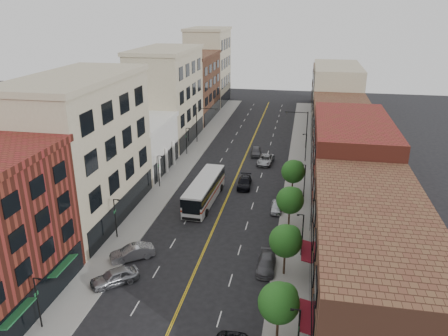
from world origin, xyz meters
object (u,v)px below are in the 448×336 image
Objects in this scene: car_parked_mid at (266,264)px; car_lane_behind at (209,173)px; city_bus at (204,189)px; car_angle_b at (132,253)px; car_angle_a at (115,277)px; car_lane_a at (245,183)px; car_lane_b at (266,160)px; car_parked_far at (276,207)px; car_lane_c at (256,151)px.

car_lane_behind reaches higher than car_parked_mid.
city_bus is 2.83× the size of car_lane_behind.
car_angle_a is at bearing -35.22° from car_angle_b.
car_lane_a is 11.39m from car_lane_b.
city_bus is 10.47m from car_parked_far.
car_lane_c reaches higher than car_lane_b.
city_bus reaches higher than car_lane_b.
city_bus is at bearing 129.28° from car_angle_b.
car_lane_b is 4.81m from car_lane_c.
car_angle_a is 1.00× the size of car_angle_b.
car_parked_mid is at bearing 57.51° from car_angle_b.
car_angle_b reaches higher than car_lane_a.
car_angle_a is 4.72m from car_angle_b.
car_angle_b is at bearing -115.20° from car_lane_a.
car_parked_mid is 1.03× the size of car_lane_c.
car_parked_mid is 37.73m from car_lane_c.
car_parked_mid is 0.94× the size of car_lane_a.
city_bus is 2.74× the size of car_angle_a.
car_lane_b is at bearing 97.80° from car_parked_far.
car_angle_b is at bearing 79.49° from car_lane_behind.
car_lane_behind is (-11.80, 24.83, 0.09)m from car_parked_mid.
car_parked_far is at bearing -75.11° from car_lane_b.
car_lane_behind is at bearing -122.94° from car_lane_c.
city_bus is 18.60m from car_parked_mid.
city_bus is 9.61m from car_lane_behind.
city_bus is 8.18m from car_lane_a.
car_lane_behind is (-1.47, 9.42, -1.19)m from city_bus.
car_angle_b is 14.82m from car_parked_mid.
car_parked_mid is at bearing -79.38° from car_lane_b.
car_lane_a reaches higher than car_parked_mid.
car_angle_b is 0.89× the size of car_lane_b.
car_parked_far is (0.00, 14.29, -0.03)m from car_parked_mid.
car_lane_b is (11.50, 33.76, -0.04)m from car_angle_b.
car_lane_behind is 6.98m from car_lane_a.
car_angle_b is at bearing -103.29° from city_bus.
car_lane_b is at bearing 95.48° from car_parked_mid.
car_angle_b reaches higher than car_parked_far.
car_lane_behind is 13.98m from car_lane_c.
car_angle_b reaches higher than car_lane_c.
car_parked_mid is at bearing 111.61° from car_lane_behind.
car_angle_b is at bearing -103.89° from car_lane_b.
car_lane_c reaches higher than car_lane_behind.
car_lane_c is at bearing -120.47° from car_lane_behind.
car_parked_far is at bearing -56.93° from car_lane_a.
car_lane_a is (9.32, 27.30, -0.10)m from car_angle_a.
city_bus reaches higher than car_angle_a.
car_parked_mid is at bearing -53.95° from city_bus.
car_lane_c is (9.28, 42.75, -0.05)m from car_angle_a.
car_lane_c is (4.81, 21.92, -1.19)m from city_bus.
car_parked_mid is 14.29m from car_parked_far.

